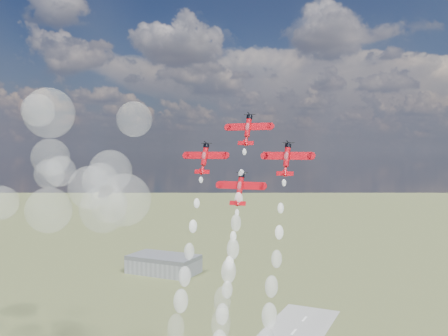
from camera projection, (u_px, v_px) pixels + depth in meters
hangar at (164, 264)px, 349.24m from camera, size 50.00×28.00×13.00m
plane_lead at (248, 129)px, 130.61m from camera, size 12.73×5.49×8.78m
plane_left at (204, 158)px, 133.47m from camera, size 12.73×5.49×8.78m
plane_right at (287, 159)px, 123.32m from camera, size 12.73×5.49×8.78m
plane_slot at (240, 188)px, 126.18m from camera, size 12.73×5.49×8.78m
smoke_trail_lead at (223, 310)px, 117.86m from camera, size 5.36×20.87×52.85m
drifted_smoke_cloud at (79, 173)px, 180.20m from camera, size 65.25×38.07×56.06m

